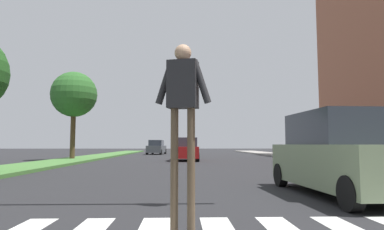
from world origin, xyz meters
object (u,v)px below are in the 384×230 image
Objects in this scene: suv_crossing at (341,155)px; sedan_distant at (157,148)px; pedestrian_performer at (183,107)px; tree_far at (74,95)px; sedan_midblock at (186,150)px.

suv_crossing is 0.99× the size of sedan_distant.
pedestrian_performer is 0.53× the size of sedan_distant.
sedan_distant is at bearing 101.50° from suv_crossing.
sedan_distant is (-2.95, 36.58, -0.87)m from pedestrian_performer.
tree_far is at bearing 110.89° from pedestrian_performer.
suv_crossing reaches higher than sedan_midblock.
pedestrian_performer is (8.07, -21.15, -3.24)m from tree_far.
tree_far is at bearing 176.30° from sedan_midblock.
suv_crossing is at bearing -56.05° from tree_far.
pedestrian_performer is at bearing -91.00° from sedan_midblock.
sedan_distant is (-6.71, 33.01, -0.14)m from suv_crossing.
suv_crossing is 33.69m from sedan_distant.
sedan_midblock is at bearing -3.70° from tree_far.
pedestrian_performer is 5.24m from suv_crossing.
suv_crossing reaches higher than sedan_distant.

